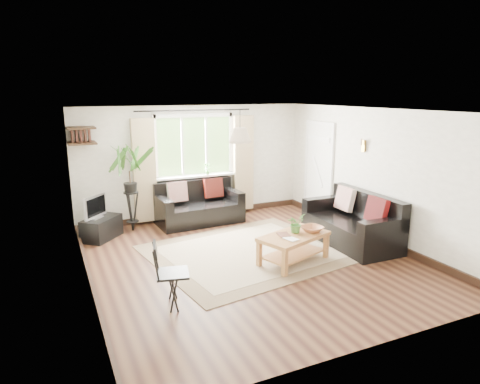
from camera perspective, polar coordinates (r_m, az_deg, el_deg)
name	(u,v)px	position (r m, az deg, el deg)	size (l,w,h in m)	color
floor	(250,259)	(7.08, 1.37, -8.98)	(5.50, 5.50, 0.00)	black
ceiling	(251,110)	(6.56, 1.49, 10.81)	(5.50, 5.50, 0.00)	white
wall_back	(194,162)	(9.22, -6.12, 3.96)	(5.00, 0.02, 2.40)	beige
wall_front	(371,243)	(4.51, 17.07, -6.53)	(5.00, 0.02, 2.40)	beige
wall_left	(82,205)	(6.08, -20.27, -1.68)	(0.02, 5.50, 2.40)	beige
wall_right	(375,175)	(8.11, 17.51, 2.14)	(0.02, 5.50, 2.40)	beige
rug	(249,252)	(7.37, 1.21, -7.98)	(3.16, 2.71, 0.02)	beige
window	(194,146)	(9.13, -6.10, 6.09)	(2.50, 0.16, 2.16)	white
door	(318,171)	(9.43, 10.40, 2.80)	(0.06, 0.96, 2.06)	silver
corner_shelf	(81,135)	(8.44, -20.41, 7.08)	(0.50, 0.50, 0.34)	black
pendant_lamp	(240,132)	(6.94, 0.00, 8.06)	(0.36, 0.36, 0.54)	beige
wall_sconce	(362,144)	(8.21, 16.01, 6.18)	(0.12, 0.12, 0.28)	beige
sofa_back	(199,204)	(8.91, -5.47, -1.58)	(1.73, 0.86, 0.81)	black
sofa_right	(351,220)	(7.92, 14.58, -3.66)	(0.92, 1.84, 0.87)	black
coffee_table	(293,248)	(6.94, 7.14, -7.48)	(1.14, 0.62, 0.47)	brown
table_plant	(296,223)	(6.92, 7.44, -4.15)	(0.28, 0.24, 0.31)	#3D6E2C
bowl	(312,229)	(7.04, 9.57, -4.88)	(0.35, 0.35, 0.09)	#9D5936
book_a	(287,240)	(6.59, 6.29, -6.38)	(0.16, 0.22, 0.02)	white
book_b	(278,235)	(6.77, 5.15, -5.77)	(0.18, 0.24, 0.02)	#542F21
tv_stand	(102,228)	(8.38, -17.95, -4.60)	(0.76, 0.43, 0.41)	black
tv	(95,206)	(8.25, -18.76, -1.84)	(0.58, 0.19, 0.45)	#A5A5AA
palm_stand	(131,189)	(8.53, -14.38, 0.43)	(0.66, 0.66, 1.69)	black
folding_chair	(173,275)	(5.57, -8.97, -10.82)	(0.44, 0.44, 0.85)	black
sill_plant	(207,169)	(9.21, -4.39, 3.14)	(0.14, 0.10, 0.27)	#2D6023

